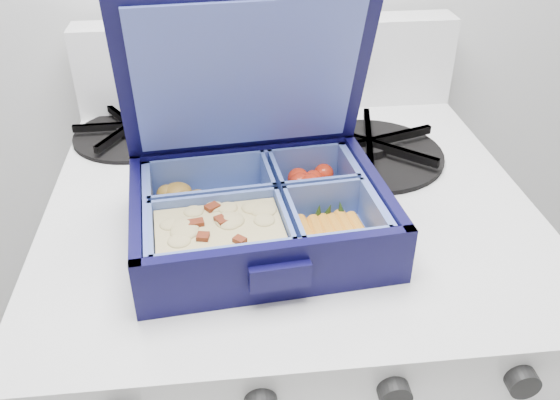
{
  "coord_description": "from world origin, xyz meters",
  "views": [
    {
      "loc": [
        0.07,
        1.11,
        1.2
      ],
      "look_at": [
        0.12,
        1.62,
        0.87
      ],
      "focal_mm": 38.0,
      "sensor_mm": 36.0,
      "label": 1
    }
  ],
  "objects": [
    {
      "name": "burner_grate",
      "position": [
        0.26,
        1.77,
        0.84
      ],
      "size": [
        0.25,
        0.25,
        0.03
      ],
      "primitive_type": "cylinder",
      "rotation": [
        0.0,
        0.0,
        0.32
      ],
      "color": "black",
      "rests_on": "stove"
    },
    {
      "name": "bento_box",
      "position": [
        0.1,
        1.61,
        0.86
      ],
      "size": [
        0.27,
        0.22,
        0.06
      ],
      "primitive_type": null,
      "rotation": [
        0.0,
        0.0,
        0.09
      ],
      "color": "#0A0832",
      "rests_on": "stove"
    },
    {
      "name": "burner_grate_rear",
      "position": [
        -0.05,
        1.86,
        0.84
      ],
      "size": [
        0.16,
        0.16,
        0.02
      ],
      "primitive_type": "cylinder",
      "rotation": [
        0.0,
        0.0,
        0.02
      ],
      "color": "black",
      "rests_on": "stove"
    },
    {
      "name": "fork",
      "position": [
        0.17,
        1.73,
        0.83
      ],
      "size": [
        0.06,
        0.17,
        0.01
      ],
      "primitive_type": null,
      "rotation": [
        0.0,
        0.0,
        -0.23
      ],
      "color": "silver",
      "rests_on": "stove"
    }
  ]
}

